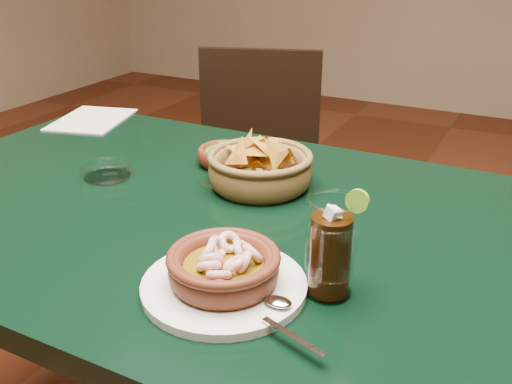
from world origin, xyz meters
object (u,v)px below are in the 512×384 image
at_px(cola_drink, 331,248).
at_px(shrimp_plate, 224,271).
at_px(dining_table, 194,252).
at_px(chip_basket, 260,169).
at_px(dining_chair, 255,181).

bearing_deg(cola_drink, shrimp_plate, -155.48).
relative_size(dining_table, cola_drink, 7.62).
bearing_deg(chip_basket, shrimp_plate, -70.90).
height_order(dining_table, chip_basket, chip_basket).
relative_size(dining_table, chip_basket, 5.22).
height_order(dining_chair, shrimp_plate, dining_chair).
height_order(dining_table, dining_chair, dining_chair).
xyz_separation_m(dining_table, cola_drink, (0.32, -0.15, 0.17)).
bearing_deg(dining_chair, shrimp_plate, -64.91).
bearing_deg(shrimp_plate, dining_chair, 115.09).
bearing_deg(chip_basket, cola_drink, -48.56).
bearing_deg(cola_drink, chip_basket, 131.44).
bearing_deg(cola_drink, dining_table, 154.81).
distance_m(shrimp_plate, cola_drink, 0.14).
bearing_deg(shrimp_plate, chip_basket, 109.10).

